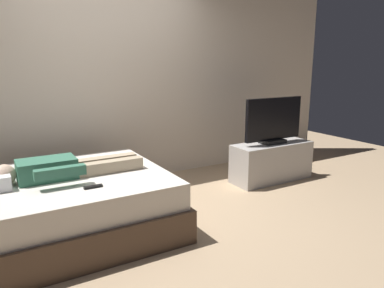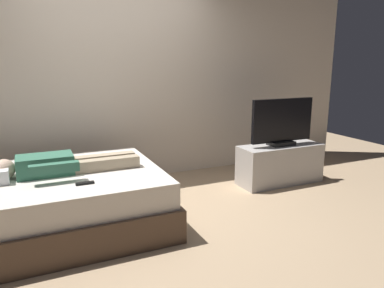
{
  "view_description": "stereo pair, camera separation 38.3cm",
  "coord_description": "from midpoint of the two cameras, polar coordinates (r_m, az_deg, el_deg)",
  "views": [
    {
      "loc": [
        -1.37,
        -3.02,
        1.55
      ],
      "look_at": [
        0.52,
        0.21,
        0.69
      ],
      "focal_mm": 34.11,
      "sensor_mm": 36.0,
      "label": 1
    },
    {
      "loc": [
        -1.03,
        -3.19,
        1.55
      ],
      "look_at": [
        0.52,
        0.21,
        0.69
      ],
      "focal_mm": 34.11,
      "sensor_mm": 36.0,
      "label": 2
    }
  ],
  "objects": [
    {
      "name": "person",
      "position": [
        3.47,
        -22.59,
        -3.6
      ],
      "size": [
        1.26,
        0.46,
        0.18
      ],
      "color": "#387056",
      "rests_on": "bed"
    },
    {
      "name": "bed",
      "position": [
        3.57,
        -22.55,
        -9.18
      ],
      "size": [
        1.9,
        1.51,
        0.54
      ],
      "color": "brown",
      "rests_on": "ground"
    },
    {
      "name": "tv_stand",
      "position": [
        4.86,
        10.14,
        -2.77
      ],
      "size": [
        1.1,
        0.4,
        0.5
      ],
      "primitive_type": "cube",
      "color": "#B7B2AD",
      "rests_on": "ground"
    },
    {
      "name": "tv",
      "position": [
        4.75,
        10.39,
        3.46
      ],
      "size": [
        0.88,
        0.2,
        0.59
      ],
      "color": "black",
      "rests_on": "tv_stand"
    },
    {
      "name": "back_wall",
      "position": [
        4.84,
        -11.28,
        10.92
      ],
      "size": [
        6.4,
        0.1,
        2.8
      ],
      "primitive_type": "cube",
      "color": "beige",
      "rests_on": "ground"
    },
    {
      "name": "remote",
      "position": [
        3.13,
        -18.65,
        -6.41
      ],
      "size": [
        0.15,
        0.04,
        0.02
      ],
      "primitive_type": "cube",
      "color": "black",
      "rests_on": "bed"
    },
    {
      "name": "ground_plane",
      "position": [
        3.67,
        -8.62,
        -12.17
      ],
      "size": [
        10.0,
        10.0,
        0.0
      ],
      "primitive_type": "plane",
      "color": "tan"
    }
  ]
}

